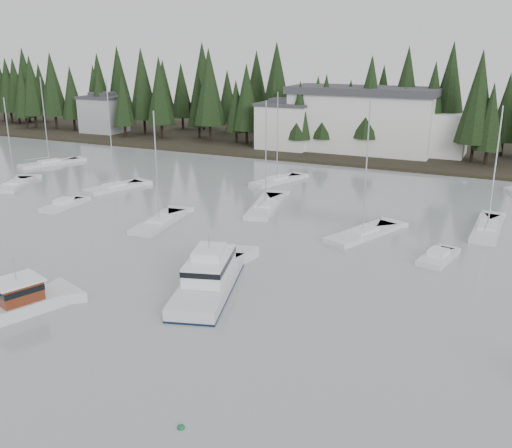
{
  "coord_description": "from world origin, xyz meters",
  "views": [
    {
      "loc": [
        20.11,
        -15.25,
        18.31
      ],
      "look_at": [
        -0.96,
        30.04,
        2.5
      ],
      "focal_mm": 40.0,
      "sensor_mm": 36.0,
      "label": 1
    }
  ],
  "objects": [
    {
      "name": "harbor_inn",
      "position": [
        -2.96,
        82.34,
        5.78
      ],
      "size": [
        29.5,
        11.5,
        10.9
      ],
      "color": "silver",
      "rests_on": "ground"
    },
    {
      "name": "sailboat_6",
      "position": [
        18.21,
        45.12,
        0.07
      ],
      "size": [
        2.8,
        10.01,
        13.21
      ],
      "rotation": [
        0.0,
        0.0,
        1.54
      ],
      "color": "silver",
      "rests_on": "ground"
    },
    {
      "name": "runabout_0",
      "position": [
        -27.56,
        33.65,
        0.13
      ],
      "size": [
        2.5,
        6.18,
        1.42
      ],
      "rotation": [
        0.0,
        0.0,
        1.62
      ],
      "color": "silver",
      "rests_on": "ground"
    },
    {
      "name": "sailboat_8",
      "position": [
        -13.64,
        32.86,
        0.07
      ],
      "size": [
        3.86,
        9.09,
        12.46
      ],
      "rotation": [
        0.0,
        0.0,
        1.7
      ],
      "color": "silver",
      "rests_on": "ground"
    },
    {
      "name": "mooring_buoy_green",
      "position": [
        6.57,
        4.97,
        0.0
      ],
      "size": [
        0.4,
        0.4,
        0.4
      ],
      "primitive_type": "sphere",
      "color": "#145933",
      "rests_on": "ground"
    },
    {
      "name": "sailboat_3",
      "position": [
        -5.89,
        43.3,
        0.06
      ],
      "size": [
        5.03,
        11.2,
        12.9
      ],
      "rotation": [
        0.0,
        0.0,
        1.78
      ],
      "color": "silver",
      "rests_on": "ground"
    },
    {
      "name": "sailboat_5",
      "position": [
        -47.22,
        51.7,
        0.08
      ],
      "size": [
        5.82,
        9.68,
        14.09
      ],
      "rotation": [
        0.0,
        0.0,
        1.19
      ],
      "color": "silver",
      "rests_on": "ground"
    },
    {
      "name": "conifer_treeline",
      "position": [
        0.0,
        86.0,
        0.0
      ],
      "size": [
        200.0,
        22.0,
        20.0
      ],
      "primitive_type": null,
      "color": "black",
      "rests_on": "ground"
    },
    {
      "name": "sailboat_7",
      "position": [
        -40.91,
        38.83,
        0.07
      ],
      "size": [
        6.07,
        8.54,
        12.29
      ],
      "rotation": [
        0.0,
        0.0,
        2.01
      ],
      "color": "silver",
      "rests_on": "ground"
    },
    {
      "name": "sailboat_9",
      "position": [
        7.0,
        38.15,
        0.08
      ],
      "size": [
        5.98,
        9.52,
        13.88
      ],
      "rotation": [
        0.0,
        0.0,
        1.19
      ],
      "color": "silver",
      "rests_on": "ground"
    },
    {
      "name": "sailboat_1",
      "position": [
        -27.69,
        43.17,
        0.09
      ],
      "size": [
        5.08,
        8.47,
        14.67
      ],
      "rotation": [
        0.0,
        0.0,
        1.26
      ],
      "color": "silver",
      "rests_on": "ground"
    },
    {
      "name": "house_far_west",
      "position": [
        -60.0,
        81.0,
        4.4
      ],
      "size": [
        8.48,
        7.42,
        8.25
      ],
      "color": "#999EA0",
      "rests_on": "ground"
    },
    {
      "name": "cabin_cruiser_center",
      "position": [
        -0.51,
        20.34,
        0.76
      ],
      "size": [
        6.81,
        12.34,
        5.07
      ],
      "rotation": [
        0.0,
        0.0,
        1.85
      ],
      "color": "silver",
      "rests_on": "ground"
    },
    {
      "name": "house_west",
      "position": [
        -18.0,
        79.0,
        4.65
      ],
      "size": [
        9.54,
        7.42,
        8.75
      ],
      "color": "silver",
      "rests_on": "ground"
    },
    {
      "name": "runabout_1",
      "position": [
        14.82,
        34.33,
        0.13
      ],
      "size": [
        3.19,
        5.44,
        1.42
      ],
      "rotation": [
        0.0,
        0.0,
        1.37
      ],
      "color": "silver",
      "rests_on": "ground"
    },
    {
      "name": "sailboat_11",
      "position": [
        -9.79,
        55.87,
        0.08
      ],
      "size": [
        5.25,
        9.01,
        12.81
      ],
      "rotation": [
        0.0,
        0.0,
        1.23
      ],
      "color": "silver",
      "rests_on": "ground"
    },
    {
      "name": "far_shore_land",
      "position": [
        0.0,
        97.0,
        0.0
      ],
      "size": [
        240.0,
        54.0,
        1.0
      ],
      "primitive_type": "cube",
      "color": "black",
      "rests_on": "ground"
    }
  ]
}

